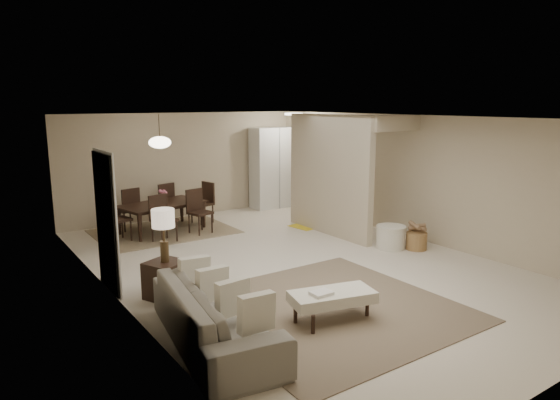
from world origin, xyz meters
TOP-DOWN VIEW (x-y plane):
  - floor at (0.00, 0.00)m, footprint 9.00×9.00m
  - ceiling at (0.00, 0.00)m, footprint 9.00×9.00m
  - back_wall at (0.00, 4.50)m, footprint 6.00×0.00m
  - left_wall at (-3.00, 0.00)m, footprint 0.00×9.00m
  - right_wall at (3.00, 0.00)m, footprint 0.00×9.00m
  - partition at (1.80, 1.25)m, footprint 0.15×2.50m
  - doorway at (-2.97, 0.60)m, footprint 0.04×0.90m
  - pantry_cabinet at (2.35, 4.15)m, footprint 1.20×0.55m
  - flush_light at (2.30, 3.20)m, footprint 0.44×0.44m
  - living_rug at (-0.74, -1.81)m, footprint 3.20×3.20m
  - sofa at (-2.45, -1.81)m, footprint 2.48×1.28m
  - ottoman_bench at (-0.94, -2.11)m, footprint 1.16×0.74m
  - side_table at (-2.40, -0.19)m, footprint 0.65×0.65m
  - table_lamp at (-2.40, -0.19)m, footprint 0.32×0.32m
  - round_pouf at (2.07, -0.29)m, footprint 0.56×0.56m
  - wicker_basket at (2.41, -0.62)m, footprint 0.50×0.50m
  - dining_rug at (-1.04, 3.35)m, footprint 2.80×2.10m
  - dining_table at (-1.04, 3.35)m, footprint 1.95×1.35m
  - dining_chairs at (-1.04, 3.35)m, footprint 2.55×2.06m
  - vase at (-1.04, 3.35)m, footprint 0.18×0.18m
  - yellow_mat at (1.98, 2.01)m, footprint 1.08×0.75m
  - pendant_light at (-1.04, 3.35)m, footprint 0.46×0.46m

SIDE VIEW (x-z plane):
  - floor at x=0.00m, z-range 0.00..0.00m
  - living_rug at x=-0.74m, z-range 0.00..0.01m
  - dining_rug at x=-1.04m, z-range 0.00..0.01m
  - yellow_mat at x=1.98m, z-range 0.00..0.01m
  - wicker_basket at x=2.41m, z-range 0.00..0.33m
  - round_pouf at x=2.07m, z-range 0.00..0.43m
  - side_table at x=-2.40m, z-range 0.00..0.54m
  - ottoman_bench at x=-0.94m, z-range 0.11..0.50m
  - dining_table at x=-1.04m, z-range 0.00..0.62m
  - sofa at x=-2.45m, z-range 0.00..0.69m
  - dining_chairs at x=-1.04m, z-range 0.00..0.94m
  - vase at x=-1.04m, z-range 0.62..0.77m
  - doorway at x=-2.97m, z-range 0.00..2.04m
  - pantry_cabinet at x=2.35m, z-range 0.00..2.10m
  - table_lamp at x=-2.40m, z-range 0.72..1.48m
  - back_wall at x=0.00m, z-range -1.75..4.25m
  - left_wall at x=-3.00m, z-range -3.25..5.75m
  - right_wall at x=3.00m, z-range -3.25..5.75m
  - partition at x=1.80m, z-range 0.00..2.50m
  - pendant_light at x=-1.04m, z-range 1.57..2.27m
  - flush_light at x=2.30m, z-range 2.44..2.48m
  - ceiling at x=0.00m, z-range 2.50..2.50m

